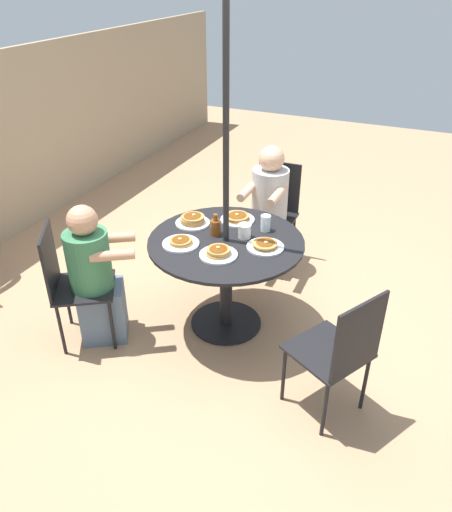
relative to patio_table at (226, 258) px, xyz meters
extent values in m
plane|color=tan|center=(0.00, 0.00, -0.59)|extent=(12.00, 12.00, 0.00)
cylinder|color=black|center=(0.00, 0.00, -0.58)|extent=(0.55, 0.55, 0.01)
cylinder|color=black|center=(0.00, 0.00, -0.23)|extent=(0.09, 0.09, 0.72)
cylinder|color=black|center=(0.00, 0.00, 0.14)|extent=(1.11, 1.11, 0.02)
cylinder|color=black|center=(0.00, 0.00, 0.59)|extent=(0.04, 0.04, 2.35)
cylinder|color=black|center=(-0.30, 0.81, -0.38)|extent=(0.02, 0.02, 0.43)
cylinder|color=black|center=(-0.60, 0.62, -0.38)|extent=(0.02, 0.02, 0.43)
cylinder|color=black|center=(-0.49, 1.10, -0.38)|extent=(0.02, 0.02, 0.43)
cylinder|color=black|center=(-0.79, 0.92, -0.38)|extent=(0.02, 0.02, 0.43)
cube|color=black|center=(-0.55, 0.86, -0.15)|extent=(0.57, 0.57, 0.02)
cube|color=black|center=(-0.65, 1.03, 0.09)|extent=(0.34, 0.23, 0.46)
cube|color=slate|center=(-0.49, 0.77, -0.38)|extent=(0.41, 0.42, 0.43)
cylinder|color=#38754C|center=(-0.51, 0.81, 0.06)|extent=(0.30, 0.30, 0.45)
sphere|color=tan|center=(-0.51, 0.81, 0.38)|extent=(0.21, 0.21, 0.21)
cylinder|color=tan|center=(-0.32, 0.73, 0.16)|extent=(0.22, 0.29, 0.07)
cylinder|color=tan|center=(-0.52, 0.60, 0.16)|extent=(0.22, 0.29, 0.07)
cylinder|color=black|center=(-0.57, -0.65, -0.38)|extent=(0.02, 0.02, 0.43)
cylinder|color=black|center=(-0.26, -0.82, -0.38)|extent=(0.02, 0.02, 0.43)
cylinder|color=black|center=(-0.74, -0.95, -0.38)|extent=(0.02, 0.02, 0.43)
cylinder|color=black|center=(-0.44, -1.13, -0.38)|extent=(0.02, 0.02, 0.43)
cube|color=black|center=(-0.50, -0.89, -0.15)|extent=(0.56, 0.56, 0.02)
cube|color=black|center=(-0.60, -1.06, 0.09)|extent=(0.35, 0.21, 0.46)
cylinder|color=black|center=(0.85, -0.17, -0.38)|extent=(0.02, 0.02, 0.43)
cylinder|color=black|center=(0.84, 0.19, -0.38)|extent=(0.02, 0.02, 0.43)
cylinder|color=black|center=(1.20, -0.16, -0.38)|extent=(0.02, 0.02, 0.43)
cylinder|color=black|center=(1.19, 0.19, -0.38)|extent=(0.02, 0.02, 0.43)
cube|color=black|center=(1.02, 0.01, -0.15)|extent=(0.42, 0.42, 0.02)
cube|color=black|center=(1.22, 0.01, 0.09)|extent=(0.02, 0.39, 0.46)
cube|color=gray|center=(0.91, 0.01, -0.38)|extent=(0.33, 0.30, 0.43)
cylinder|color=#B2B2B2|center=(0.96, 0.01, 0.09)|extent=(0.31, 0.31, 0.50)
sphere|color=#DBA884|center=(0.96, 0.01, 0.44)|extent=(0.22, 0.22, 0.22)
cylinder|color=#DBA884|center=(0.76, -0.12, 0.21)|extent=(0.34, 0.07, 0.07)
cylinder|color=#DBA884|center=(0.76, 0.14, 0.21)|extent=(0.34, 0.07, 0.07)
cylinder|color=white|center=(0.01, -0.29, 0.16)|extent=(0.26, 0.26, 0.01)
cylinder|color=#AD7A3D|center=(0.01, -0.29, 0.17)|extent=(0.16, 0.16, 0.01)
cylinder|color=#AD7A3D|center=(0.01, -0.29, 0.18)|extent=(0.16, 0.16, 0.01)
cylinder|color=#AD7A3D|center=(0.00, -0.29, 0.19)|extent=(0.17, 0.17, 0.01)
ellipsoid|color=brown|center=(0.01, -0.29, 0.20)|extent=(0.14, 0.13, 0.00)
cube|color=#F4E084|center=(0.00, -0.30, 0.20)|extent=(0.03, 0.03, 0.01)
cylinder|color=white|center=(-0.22, -0.04, 0.16)|extent=(0.26, 0.26, 0.01)
cylinder|color=#AD7A3D|center=(-0.22, -0.04, 0.17)|extent=(0.16, 0.16, 0.01)
cylinder|color=#AD7A3D|center=(-0.21, -0.04, 0.19)|extent=(0.16, 0.16, 0.01)
cylinder|color=#AD7A3D|center=(-0.22, -0.04, 0.20)|extent=(0.16, 0.16, 0.01)
ellipsoid|color=brown|center=(-0.22, -0.04, 0.21)|extent=(0.13, 0.12, 0.00)
cube|color=#F4E084|center=(-0.21, -0.04, 0.21)|extent=(0.03, 0.03, 0.01)
cylinder|color=white|center=(0.31, 0.04, 0.16)|extent=(0.26, 0.26, 0.01)
cylinder|color=#AD7A3D|center=(0.31, 0.05, 0.17)|extent=(0.19, 0.19, 0.01)
cylinder|color=#AD7A3D|center=(0.31, 0.04, 0.18)|extent=(0.17, 0.17, 0.01)
cylinder|color=#AD7A3D|center=(0.31, 0.05, 0.19)|extent=(0.19, 0.19, 0.01)
ellipsoid|color=brown|center=(0.31, 0.04, 0.20)|extent=(0.15, 0.13, 0.00)
cube|color=#F4E084|center=(0.31, 0.05, 0.21)|extent=(0.03, 0.03, 0.01)
cylinder|color=white|center=(-0.19, 0.26, 0.16)|extent=(0.26, 0.26, 0.01)
cylinder|color=#AD7A3D|center=(-0.19, 0.26, 0.17)|extent=(0.16, 0.16, 0.01)
cylinder|color=#AD7A3D|center=(-0.19, 0.26, 0.19)|extent=(0.16, 0.16, 0.01)
ellipsoid|color=brown|center=(-0.19, 0.26, 0.19)|extent=(0.13, 0.12, 0.00)
cube|color=#F4E084|center=(-0.19, 0.26, 0.20)|extent=(0.03, 0.03, 0.01)
cylinder|color=white|center=(0.13, 0.33, 0.16)|extent=(0.26, 0.26, 0.01)
cylinder|color=#AD7A3D|center=(0.13, 0.33, 0.17)|extent=(0.17, 0.17, 0.01)
cylinder|color=#AD7A3D|center=(0.13, 0.33, 0.19)|extent=(0.18, 0.18, 0.01)
cylinder|color=#AD7A3D|center=(0.13, 0.33, 0.20)|extent=(0.18, 0.18, 0.01)
cylinder|color=#AD7A3D|center=(0.13, 0.33, 0.21)|extent=(0.17, 0.17, 0.01)
ellipsoid|color=brown|center=(0.13, 0.33, 0.22)|extent=(0.14, 0.13, 0.00)
cube|color=#F4E084|center=(0.14, 0.32, 0.23)|extent=(0.03, 0.03, 0.01)
cylinder|color=brown|center=(0.04, 0.10, 0.21)|extent=(0.08, 0.08, 0.11)
cylinder|color=brown|center=(0.04, 0.10, 0.29)|extent=(0.03, 0.03, 0.05)
torus|color=brown|center=(0.08, 0.10, 0.23)|extent=(0.05, 0.01, 0.05)
cylinder|color=white|center=(0.09, -0.10, 0.20)|extent=(0.09, 0.09, 0.09)
cylinder|color=white|center=(0.09, -0.10, 0.25)|extent=(0.09, 0.09, 0.01)
cylinder|color=silver|center=(0.25, -0.20, 0.21)|extent=(0.07, 0.07, 0.12)
camera|label=1|loc=(-2.82, -1.25, 1.86)|focal=35.00mm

